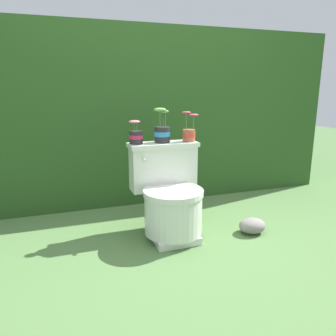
{
  "coord_description": "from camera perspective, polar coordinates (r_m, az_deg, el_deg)",
  "views": [
    {
      "loc": [
        -0.76,
        -1.97,
        1.03
      ],
      "look_at": [
        -0.05,
        0.11,
        0.48
      ],
      "focal_mm": 35.0,
      "sensor_mm": 36.0,
      "label": 1
    }
  ],
  "objects": [
    {
      "name": "ground_plane",
      "position": [
        2.35,
        2.09,
        -11.99
      ],
      "size": [
        12.0,
        12.0,
        0.0
      ],
      "primitive_type": "plane",
      "color": "#4C703D"
    },
    {
      "name": "hedge_backdrop",
      "position": [
        3.22,
        -5.16,
        9.23
      ],
      "size": [
        3.58,
        0.78,
        1.53
      ],
      "color": "#284C1E",
      "rests_on": "ground"
    },
    {
      "name": "toilet",
      "position": [
        2.29,
        0.29,
        -5.01
      ],
      "size": [
        0.5,
        0.51,
        0.64
      ],
      "color": "silver",
      "rests_on": "ground"
    },
    {
      "name": "potted_plant_left",
      "position": [
        2.29,
        -5.61,
        5.7
      ],
      "size": [
        0.1,
        0.09,
        0.16
      ],
      "color": "#262628",
      "rests_on": "toilet"
    },
    {
      "name": "potted_plant_midleft",
      "position": [
        2.33,
        -1.02,
        6.47
      ],
      "size": [
        0.12,
        0.11,
        0.25
      ],
      "color": "#262628",
      "rests_on": "toilet"
    },
    {
      "name": "potted_plant_middle",
      "position": [
        2.39,
        3.7,
        6.25
      ],
      "size": [
        0.12,
        0.09,
        0.22
      ],
      "color": "#9E5638",
      "rests_on": "toilet"
    },
    {
      "name": "garden_stone",
      "position": [
        2.47,
        14.45,
        -9.71
      ],
      "size": [
        0.2,
        0.16,
        0.11
      ],
      "color": "gray",
      "rests_on": "ground"
    }
  ]
}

